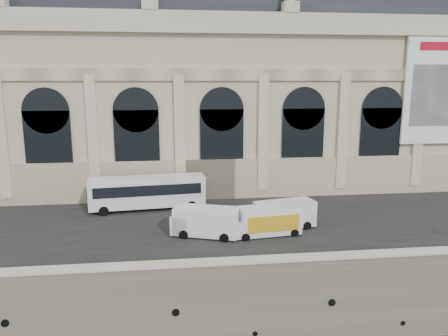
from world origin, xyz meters
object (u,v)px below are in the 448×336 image
Objects in this scene: box_truck at (266,221)px; van_b at (203,222)px; bus_left at (147,192)px; van_c at (281,215)px.

van_b is at bearing 174.94° from box_truck.
bus_left reaches higher than van_b.
box_truck is (5.89, -0.52, -0.03)m from van_b.
bus_left is 2.00× the size of van_c.
bus_left reaches higher than van_c.
van_b reaches higher than van_c.
van_c is (13.32, -8.06, -0.72)m from bus_left.
van_b is (5.53, -9.17, -0.70)m from bus_left.
van_b is 7.87m from van_c.
van_b is 1.02× the size of van_c.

